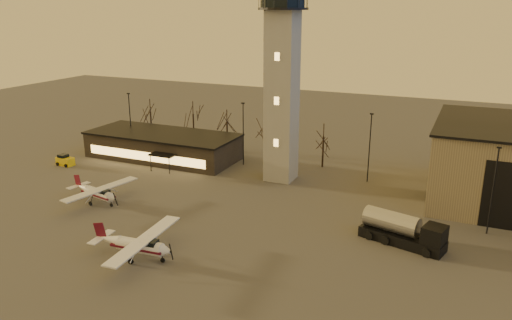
# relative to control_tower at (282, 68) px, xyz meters

# --- Properties ---
(ground) EXTENTS (220.00, 220.00, 0.00)m
(ground) POSITION_rel_control_tower_xyz_m (0.00, -30.00, -16.33)
(ground) COLOR #3E3B39
(ground) RESTS_ON ground
(control_tower) EXTENTS (6.80, 6.80, 32.60)m
(control_tower) POSITION_rel_control_tower_xyz_m (0.00, 0.00, 0.00)
(control_tower) COLOR #989590
(control_tower) RESTS_ON ground
(terminal) EXTENTS (25.40, 12.20, 4.30)m
(terminal) POSITION_rel_control_tower_xyz_m (-21.99, 1.98, -14.17)
(terminal) COLOR black
(terminal) RESTS_ON ground
(light_poles) EXTENTS (58.50, 12.25, 10.14)m
(light_poles) POSITION_rel_control_tower_xyz_m (0.50, 1.00, -10.92)
(light_poles) COLOR black
(light_poles) RESTS_ON ground
(tree_row) EXTENTS (37.20, 9.20, 8.80)m
(tree_row) POSITION_rel_control_tower_xyz_m (-13.70, 9.16, -10.39)
(tree_row) COLOR black
(tree_row) RESTS_ON ground
(cessna_front) EXTENTS (9.46, 11.95, 3.29)m
(cessna_front) POSITION_rel_control_tower_xyz_m (-3.81, -28.61, -15.20)
(cessna_front) COLOR silver
(cessna_front) RESTS_ON ground
(cessna_rear) EXTENTS (8.80, 11.07, 3.05)m
(cessna_rear) POSITION_rel_control_tower_xyz_m (-17.86, -18.51, -15.28)
(cessna_rear) COLOR silver
(cessna_rear) RESTS_ON ground
(fuel_truck) EXTENTS (9.39, 4.79, 3.35)m
(fuel_truck) POSITION_rel_control_tower_xyz_m (19.57, -14.45, -15.00)
(fuel_truck) COLOR black
(fuel_truck) RESTS_ON ground
(service_cart) EXTENTS (2.88, 1.92, 1.77)m
(service_cart) POSITION_rel_control_tower_xyz_m (-34.06, -7.99, -15.65)
(service_cart) COLOR #DFB90D
(service_cart) RESTS_ON ground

